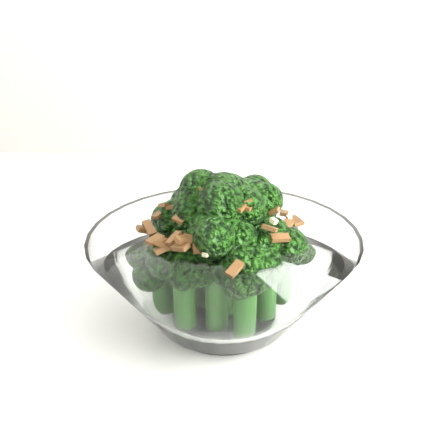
# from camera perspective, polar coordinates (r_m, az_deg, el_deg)

# --- Properties ---
(broccoli_dish) EXTENTS (0.21, 0.21, 0.13)m
(broccoli_dish) POSITION_cam_1_polar(r_m,az_deg,el_deg) (0.53, -0.08, -3.64)
(broccoli_dish) COLOR white
(broccoli_dish) RESTS_ON table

